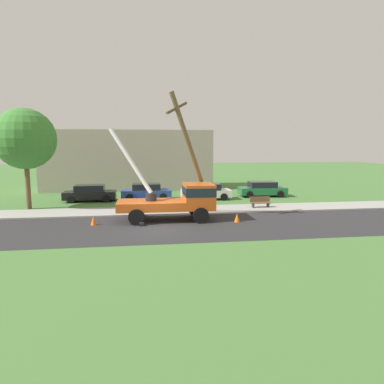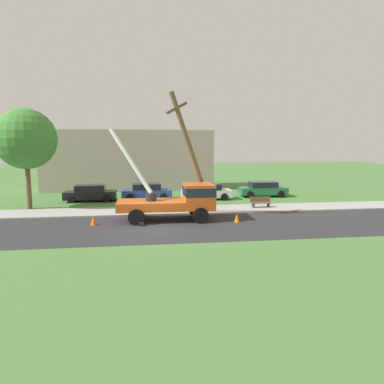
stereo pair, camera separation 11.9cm
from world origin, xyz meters
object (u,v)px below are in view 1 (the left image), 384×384
Objects in this scene: leaning_utility_pole at (192,154)px; traffic_cone_behind at (93,220)px; traffic_cone_ahead at (237,218)px; parked_sedan_white at (206,192)px; traffic_cone_curbside at (199,212)px; parked_sedan_blue at (146,191)px; parked_sedan_green at (262,189)px; park_bench at (260,202)px; utility_truck at (179,198)px; parked_sedan_black at (90,193)px; roadside_tree_near at (25,139)px.

leaning_utility_pole is 7.69m from traffic_cone_behind.
parked_sedan_white is at bearing 91.85° from traffic_cone_ahead.
parked_sedan_blue is at bearing 113.69° from traffic_cone_curbside.
parked_sedan_green is (14.23, 9.99, 0.43)m from traffic_cone_behind.
traffic_cone_behind is at bearing -144.93° from parked_sedan_green.
parked_sedan_blue is at bearing 110.65° from leaning_utility_pole.
traffic_cone_ahead is 5.37m from park_bench.
parked_sedan_black is (-6.85, 8.59, -0.70)m from utility_truck.
traffic_cone_behind is 1.00× the size of traffic_cone_curbside.
traffic_cone_behind is 7.08m from traffic_cone_curbside.
traffic_cone_curbside is at bearing -156.55° from park_bench.
parked_sedan_blue is (-5.57, 10.21, 0.43)m from traffic_cone_ahead.
parked_sedan_black and parked_sedan_blue have the same top height.
traffic_cone_behind and traffic_cone_curbside have the same top height.
leaning_utility_pole is 14.83× the size of traffic_cone_behind.
parked_sedan_white is 0.58× the size of roadside_tree_near.
utility_truck is at bearing -154.25° from park_bench.
parked_sedan_blue reaches higher than traffic_cone_ahead.
traffic_cone_curbside is at bearing -42.23° from parked_sedan_black.
parked_sedan_green is at bearing 63.00° from traffic_cone_ahead.
traffic_cone_ahead is 14.33m from parked_sedan_black.
utility_truck is at bearing -133.99° from parked_sedan_green.
parked_sedan_blue is 10.89m from parked_sedan_green.
traffic_cone_ahead is 1.00× the size of traffic_cone_behind.
leaning_utility_pole is 14.83× the size of traffic_cone_curbside.
roadside_tree_near is at bearing 159.62° from leaning_utility_pole.
roadside_tree_near is (-19.84, -3.75, 4.58)m from parked_sedan_green.
traffic_cone_curbside is 7.42m from parked_sedan_white.
roadside_tree_near is at bearing 153.45° from utility_truck.
parked_sedan_green is (5.62, 1.04, 0.00)m from parked_sedan_white.
park_bench is at bearing 23.45° from traffic_cone_curbside.
traffic_cone_behind is at bearing 177.15° from traffic_cone_ahead.
parked_sedan_green is (7.88, 8.19, -3.52)m from leaning_utility_pole.
utility_truck is 12.07× the size of traffic_cone_curbside.
parked_sedan_green is at bearing 48.16° from traffic_cone_curbside.
roadside_tree_near reaches higher than traffic_cone_ahead.
traffic_cone_ahead is at bearing -124.63° from park_bench.
leaning_utility_pole is at bearing 138.89° from traffic_cone_ahead.
parked_sedan_white is (2.26, 7.16, -3.52)m from leaning_utility_pole.
parked_sedan_blue is at bearing 118.62° from traffic_cone_ahead.
traffic_cone_ahead is at bearing -117.00° from parked_sedan_green.
roadside_tree_near is (-14.22, -2.72, 4.58)m from parked_sedan_white.
roadside_tree_near reaches higher than parked_sedan_blue.
traffic_cone_curbside is 5.57m from park_bench.
traffic_cone_behind is (-5.33, -0.77, -1.13)m from utility_truck.
utility_truck is 0.89× the size of roadside_tree_near.
roadside_tree_near reaches higher than traffic_cone_curbside.
parked_sedan_green reaches higher than traffic_cone_behind.
parked_sedan_black is 1.00× the size of parked_sedan_blue.
parked_sedan_green is 20.70m from roadside_tree_near.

